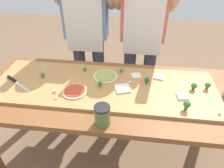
# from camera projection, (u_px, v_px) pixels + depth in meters

# --- Properties ---
(ground_plane) EXTENTS (8.00, 8.00, 0.00)m
(ground_plane) POSITION_uv_depth(u_px,v_px,m) (110.00, 155.00, 1.95)
(ground_plane) COLOR brown
(prep_table) EXTENTS (1.88, 0.79, 0.77)m
(prep_table) POSITION_uv_depth(u_px,v_px,m) (110.00, 100.00, 1.55)
(prep_table) COLOR brown
(prep_table) RESTS_ON ground
(cutting_board) EXTENTS (1.64, 0.55, 0.02)m
(cutting_board) POSITION_uv_depth(u_px,v_px,m) (104.00, 86.00, 1.52)
(cutting_board) COLOR #B27F47
(cutting_board) RESTS_ON prep_table
(chefs_knife) EXTENTS (0.25, 0.17, 0.02)m
(chefs_knife) POSITION_uv_depth(u_px,v_px,m) (15.00, 81.00, 1.54)
(chefs_knife) COLOR #B7BABF
(chefs_knife) RESTS_ON cutting_board
(pizza_whole_pesto_green) EXTENTS (0.19, 0.19, 0.02)m
(pizza_whole_pesto_green) POSITION_uv_depth(u_px,v_px,m) (105.00, 76.00, 1.60)
(pizza_whole_pesto_green) COLOR beige
(pizza_whole_pesto_green) RESTS_ON cutting_board
(pizza_whole_tomato_red) EXTENTS (0.18, 0.18, 0.02)m
(pizza_whole_tomato_red) POSITION_uv_depth(u_px,v_px,m) (75.00, 91.00, 1.44)
(pizza_whole_tomato_red) COLOR beige
(pizza_whole_tomato_red) RESTS_ON cutting_board
(pizza_slice_near_left) EXTENTS (0.09, 0.09, 0.01)m
(pizza_slice_near_left) POSITION_uv_depth(u_px,v_px,m) (136.00, 76.00, 1.60)
(pizza_slice_near_left) COLOR silver
(pizza_slice_near_left) RESTS_ON cutting_board
(pizza_slice_far_left) EXTENTS (0.08, 0.08, 0.01)m
(pizza_slice_far_left) POSITION_uv_depth(u_px,v_px,m) (182.00, 96.00, 1.40)
(pizza_slice_far_left) COLOR silver
(pizza_slice_far_left) RESTS_ON cutting_board
(pizza_slice_center) EXTENTS (0.13, 0.13, 0.01)m
(pizza_slice_center) POSITION_uv_depth(u_px,v_px,m) (123.00, 89.00, 1.47)
(pizza_slice_center) COLOR silver
(pizza_slice_center) RESTS_ON cutting_board
(pizza_slice_far_right) EXTENTS (0.09, 0.09, 0.01)m
(pizza_slice_far_right) POSITION_uv_depth(u_px,v_px,m) (159.00, 77.00, 1.59)
(pizza_slice_far_right) COLOR silver
(pizza_slice_far_right) RESTS_ON cutting_board
(broccoli_floret_back_mid) EXTENTS (0.05, 0.05, 0.07)m
(broccoli_floret_back_mid) POSITION_uv_depth(u_px,v_px,m) (187.00, 104.00, 1.28)
(broccoli_floret_back_mid) COLOR #3F7220
(broccoli_floret_back_mid) RESTS_ON cutting_board
(broccoli_floret_front_mid) EXTENTS (0.03, 0.03, 0.04)m
(broccoli_floret_front_mid) POSITION_uv_depth(u_px,v_px,m) (85.00, 69.00, 1.65)
(broccoli_floret_front_mid) COLOR #487A23
(broccoli_floret_front_mid) RESTS_ON cutting_board
(broccoli_floret_center_right) EXTENTS (0.04, 0.04, 0.05)m
(broccoli_floret_center_right) POSITION_uv_depth(u_px,v_px,m) (147.00, 80.00, 1.51)
(broccoli_floret_center_right) COLOR #2C5915
(broccoli_floret_center_right) RESTS_ON cutting_board
(broccoli_floret_front_left) EXTENTS (0.03, 0.03, 0.05)m
(broccoli_floret_front_left) POSITION_uv_depth(u_px,v_px,m) (43.00, 74.00, 1.58)
(broccoli_floret_front_left) COLOR #487A23
(broccoli_floret_front_left) RESTS_ON cutting_board
(broccoli_floret_back_right) EXTENTS (0.04, 0.04, 0.05)m
(broccoli_floret_back_right) POSITION_uv_depth(u_px,v_px,m) (208.00, 85.00, 1.46)
(broccoli_floret_back_right) COLOR #3F7220
(broccoli_floret_back_right) RESTS_ON cutting_board
(broccoli_floret_front_right) EXTENTS (0.03, 0.03, 0.05)m
(broccoli_floret_front_right) POSITION_uv_depth(u_px,v_px,m) (100.00, 84.00, 1.48)
(broccoli_floret_front_right) COLOR #3F7220
(broccoli_floret_front_right) RESTS_ON cutting_board
(broccoli_floret_back_left) EXTENTS (0.03, 0.03, 0.04)m
(broccoli_floret_back_left) POSITION_uv_depth(u_px,v_px,m) (121.00, 70.00, 1.64)
(broccoli_floret_back_left) COLOR #487A23
(broccoli_floret_back_left) RESTS_ON cutting_board
(broccoli_floret_center_left) EXTENTS (0.04, 0.04, 0.06)m
(broccoli_floret_center_left) POSITION_uv_depth(u_px,v_px,m) (194.00, 86.00, 1.45)
(broccoli_floret_center_left) COLOR #3F7220
(broccoli_floret_center_left) RESTS_ON cutting_board
(cheese_crumble_a) EXTENTS (0.03, 0.03, 0.02)m
(cheese_crumble_a) POSITION_uv_depth(u_px,v_px,m) (55.00, 91.00, 1.44)
(cheese_crumble_a) COLOR silver
(cheese_crumble_a) RESTS_ON cutting_board
(cheese_crumble_b) EXTENTS (0.02, 0.02, 0.02)m
(cheese_crumble_b) POSITION_uv_depth(u_px,v_px,m) (130.00, 82.00, 1.53)
(cheese_crumble_b) COLOR white
(cheese_crumble_b) RESTS_ON cutting_board
(cheese_crumble_c) EXTENTS (0.02, 0.02, 0.01)m
(cheese_crumble_c) POSITION_uv_depth(u_px,v_px,m) (43.00, 67.00, 1.72)
(cheese_crumble_c) COLOR white
(cheese_crumble_c) RESTS_ON cutting_board
(cheese_crumble_d) EXTENTS (0.02, 0.02, 0.02)m
(cheese_crumble_d) POSITION_uv_depth(u_px,v_px,m) (220.00, 113.00, 1.26)
(cheese_crumble_d) COLOR silver
(cheese_crumble_d) RESTS_ON cutting_board
(cheese_crumble_e) EXTENTS (0.02, 0.02, 0.01)m
(cheese_crumble_e) POSITION_uv_depth(u_px,v_px,m) (56.00, 98.00, 1.38)
(cheese_crumble_e) COLOR white
(cheese_crumble_e) RESTS_ON cutting_board
(sauce_jar) EXTENTS (0.10, 0.10, 0.13)m
(sauce_jar) POSITION_uv_depth(u_px,v_px,m) (103.00, 115.00, 1.20)
(sauce_jar) COLOR #517033
(sauce_jar) RESTS_ON prep_table
(cook_left) EXTENTS (0.54, 0.39, 1.67)m
(cook_left) POSITION_uv_depth(u_px,v_px,m) (86.00, 26.00, 1.92)
(cook_left) COLOR #333847
(cook_left) RESTS_ON ground
(cook_right) EXTENTS (0.54, 0.39, 1.67)m
(cook_right) POSITION_uv_depth(u_px,v_px,m) (143.00, 29.00, 1.87)
(cook_right) COLOR #333847
(cook_right) RESTS_ON ground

